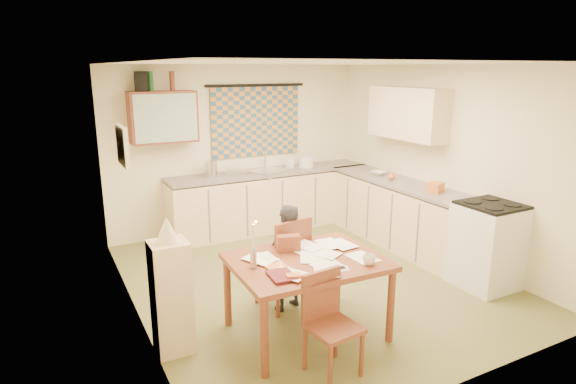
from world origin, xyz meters
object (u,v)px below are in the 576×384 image
counter_right (408,217)px  person (287,258)px  chair_far (283,278)px  stove (488,245)px  shelf_stand (171,298)px  dining_table (307,296)px  counter_back (274,200)px

counter_right → person: person is taller
chair_far → person: bearing=89.7°
stove → chair_far: chair_far is taller
stove → chair_far: 2.40m
counter_right → shelf_stand: shelf_stand is taller
stove → chair_far: size_ratio=1.00×
stove → dining_table: stove is taller
counter_back → stove: bearing=-67.7°
counter_right → dining_table: counter_right is taller
counter_right → shelf_stand: (-3.54, -0.97, 0.06)m
shelf_stand → person: bearing=10.3°
stove → counter_back: bearing=112.3°
counter_right → person: (-2.29, -0.75, 0.11)m
person → shelf_stand: size_ratio=1.10×
dining_table → shelf_stand: (-1.19, 0.29, 0.14)m
chair_far → person: (0.01, -0.07, 0.26)m
chair_far → dining_table: bearing=74.8°
dining_table → person: bearing=85.2°
counter_back → chair_far: 2.60m
counter_right → shelf_stand: bearing=-164.6°
dining_table → counter_right: bearing=30.5°
counter_back → chair_far: (-1.06, -2.37, -0.15)m
chair_far → shelf_stand: 1.29m
chair_far → person: 0.27m
counter_back → dining_table: bearing=-110.5°
counter_back → dining_table: (-1.11, -2.96, -0.07)m
person → shelf_stand: person is taller
chair_far → counter_back: bearing=-124.3°
person → dining_table: bearing=66.3°
counter_right → dining_table: 2.67m
person → stove: bearing=148.9°
stove → person: person is taller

